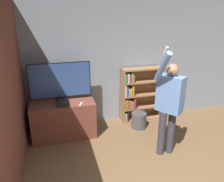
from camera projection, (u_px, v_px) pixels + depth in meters
wall_back at (124, 63)px, 4.94m from camera, size 6.35×0.06×2.70m
wall_side_brick at (8, 96)px, 3.05m from camera, size 0.06×4.51×2.70m
tv_ledge at (64, 118)px, 4.52m from camera, size 1.26×0.71×0.75m
television at (60, 81)px, 4.32m from camera, size 1.20×0.22×0.77m
game_console at (63, 103)px, 4.20m from camera, size 0.18×0.22×0.09m
remote_loose at (81, 104)px, 4.23m from camera, size 0.09×0.14×0.02m
bookshelf at (138, 94)px, 5.09m from camera, size 0.99×0.28×1.27m
person at (169, 102)px, 3.69m from camera, size 0.57×0.56×1.98m
waste_bin at (139, 120)px, 4.86m from camera, size 0.33×0.33×0.35m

